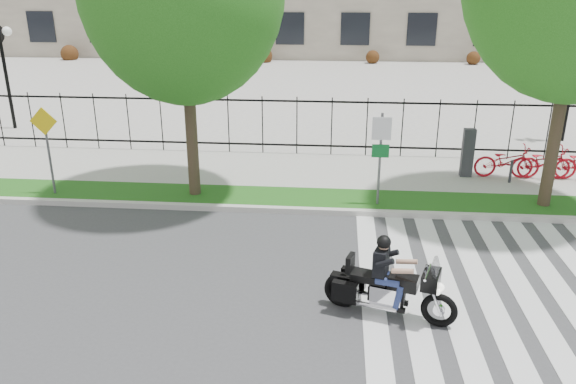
{
  "coord_description": "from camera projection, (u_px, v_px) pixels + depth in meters",
  "views": [
    {
      "loc": [
        1.41,
        -9.73,
        5.76
      ],
      "look_at": [
        0.26,
        3.0,
        1.0
      ],
      "focal_mm": 35.0,
      "sensor_mm": 36.0,
      "label": 1
    }
  ],
  "objects": [
    {
      "name": "sign_pole_regulatory",
      "position": [
        381.0,
        147.0,
        14.66
      ],
      "size": [
        0.5,
        0.09,
        2.5
      ],
      "color": "#59595B",
      "rests_on": "grass_verge"
    },
    {
      "name": "motorcycle_rider",
      "position": [
        389.0,
        285.0,
        10.17
      ],
      "size": [
        2.4,
        1.14,
        1.91
      ],
      "color": "black",
      "rests_on": "ground"
    },
    {
      "name": "ground",
      "position": [
        262.0,
        291.0,
        11.21
      ],
      "size": [
        120.0,
        120.0,
        0.0
      ],
      "primitive_type": "plane",
      "color": "#3E3E41",
      "rests_on": "ground"
    },
    {
      "name": "crosswalk_stripes",
      "position": [
        510.0,
        302.0,
        10.8
      ],
      "size": [
        5.7,
        8.0,
        0.01
      ],
      "primitive_type": null,
      "color": "silver",
      "rests_on": "ground"
    },
    {
      "name": "sidewalk",
      "position": [
        293.0,
        171.0,
        18.14
      ],
      "size": [
        60.0,
        3.5,
        0.15
      ],
      "primitive_type": "cube",
      "color": "#99968F",
      "rests_on": "ground"
    },
    {
      "name": "grass_verge",
      "position": [
        285.0,
        199.0,
        15.8
      ],
      "size": [
        60.0,
        1.5,
        0.15
      ],
      "primitive_type": "cube",
      "color": "#1B5214",
      "rests_on": "ground"
    },
    {
      "name": "curb",
      "position": [
        282.0,
        210.0,
        15.01
      ],
      "size": [
        60.0,
        0.2,
        0.15
      ],
      "primitive_type": "cube",
      "color": "beige",
      "rests_on": "ground"
    },
    {
      "name": "lamp_post_right",
      "position": [
        576.0,
        58.0,
        20.44
      ],
      "size": [
        1.06,
        0.7,
        4.25
      ],
      "color": "black",
      "rests_on": "ground"
    },
    {
      "name": "iron_fence",
      "position": [
        297.0,
        126.0,
        19.39
      ],
      "size": [
        30.0,
        0.06,
        2.0
      ],
      "primitive_type": null,
      "color": "black",
      "rests_on": "sidewalk"
    },
    {
      "name": "plaza",
      "position": [
        316.0,
        82.0,
        34.52
      ],
      "size": [
        80.0,
        34.0,
        0.1
      ],
      "primitive_type": "cube",
      "color": "#99968F",
      "rests_on": "ground"
    },
    {
      "name": "sign_pole_warning",
      "position": [
        47.0,
        139.0,
        15.44
      ],
      "size": [
        0.78,
        0.09,
        2.49
      ],
      "color": "#59595B",
      "rests_on": "grass_verge"
    },
    {
      "name": "lamp_post_left",
      "position": [
        2.0,
        52.0,
        22.31
      ],
      "size": [
        1.06,
        0.7,
        4.25
      ],
      "color": "black",
      "rests_on": "ground"
    }
  ]
}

